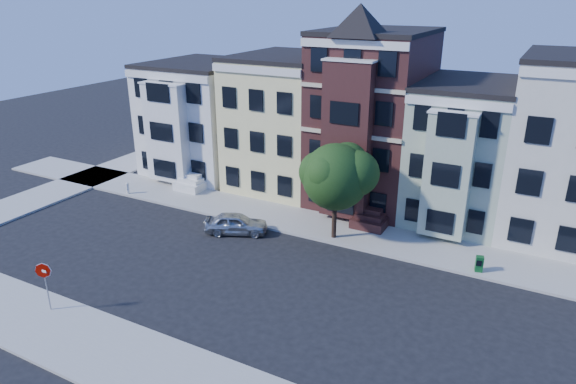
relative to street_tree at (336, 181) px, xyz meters
The scene contains 13 objects.
ground 7.83m from the street_tree, 94.22° to the right, with size 120.00×120.00×0.00m, color black.
far_sidewalk 4.05m from the street_tree, 112.00° to the left, with size 60.00×4.00×0.15m, color #9E9B93.
near_sidewalk 15.26m from the street_tree, 91.93° to the right, with size 60.00×4.00×0.15m, color #9E9B93.
cross_sidewalk 23.80m from the street_tree, 163.26° to the right, with size 4.00×60.00×0.15m, color #9E9B93.
house_white 17.33m from the street_tree, 153.48° to the left, with size 8.00×9.00×9.00m, color white.
house_yellow 10.83m from the street_tree, 134.11° to the left, with size 7.00×9.00×10.00m, color #F5E99F.
house_brown 8.03m from the street_tree, 93.69° to the left, with size 7.00×9.00×12.00m, color #381918.
house_green 9.81m from the street_tree, 52.19° to the left, with size 6.00×9.00×9.00m, color #A1B195.
street_tree is the anchor object (origin of this frame).
parked_car 7.08m from the street_tree, 159.96° to the right, with size 1.62×4.03×1.37m, color #ABAFB5.
newspaper_box 9.39m from the street_tree, ahead, with size 0.40×0.36×0.90m, color #125623.
fire_hydrant 17.33m from the street_tree, behind, with size 0.25×0.25×0.70m, color silver.
stop_sign 16.68m from the street_tree, 123.10° to the right, with size 0.79×0.11×2.88m, color #B00900, non-canonical shape.
Camera 1 is at (11.68, -20.38, 14.52)m, focal length 32.00 mm.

